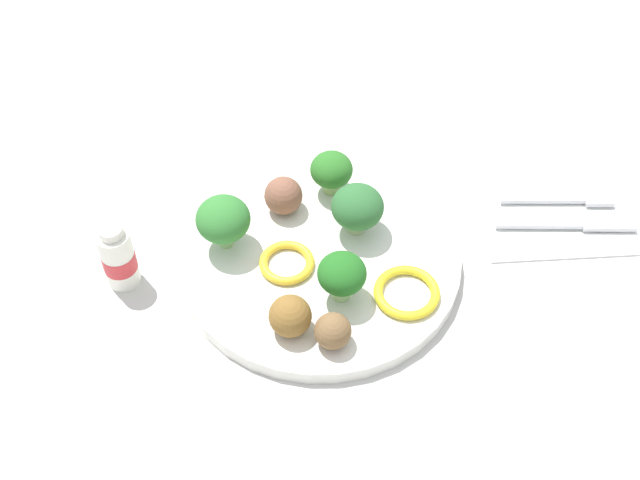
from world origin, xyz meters
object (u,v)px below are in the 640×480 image
meatball_near_rim (290,316)px  knife (572,223)px  broccoli_floret_far_rim (357,207)px  pepper_ring_mid_left (407,292)px  napkin (559,214)px  meatball_far_rim (336,331)px  yogurt_bottle (118,258)px  broccoli_floret_back_right (223,220)px  plate (320,258)px  fork (563,198)px  pepper_ring_front_right (287,263)px  broccoli_floret_back_left (331,170)px  meatball_back_right (283,196)px  broccoli_floret_mid_left (342,275)px

meatball_near_rim → knife: (0.30, 0.10, -0.03)m
broccoli_floret_far_rim → meatball_near_rim: 0.14m
pepper_ring_mid_left → napkin: (0.18, 0.10, -0.02)m
broccoli_floret_far_rim → napkin: bearing=2.7°
napkin → meatball_far_rim: bearing=-150.9°
meatball_far_rim → yogurt_bottle: bearing=152.3°
broccoli_floret_back_right → yogurt_bottle: bearing=-167.3°
meatball_far_rim → pepper_ring_mid_left: (0.07, 0.04, -0.01)m
plate → napkin: plate is taller
fork → meatball_far_rim: bearing=-148.9°
plate → broccoli_floret_far_rim: 0.06m
pepper_ring_front_right → knife: bearing=5.8°
pepper_ring_mid_left → broccoli_floret_back_right: bearing=153.9°
meatball_near_rim → yogurt_bottle: yogurt_bottle is taller
plate → meatball_far_rim: bearing=-88.4°
broccoli_floret_back_right → yogurt_bottle: 0.11m
broccoli_floret_back_left → knife: bearing=-15.3°
pepper_ring_front_right → broccoli_floret_back_left: bearing=60.3°
broccoli_floret_back_right → pepper_ring_mid_left: 0.19m
meatball_back_right → meatball_far_rim: (0.03, -0.17, -0.00)m
yogurt_bottle → meatball_far_rim: bearing=-27.7°
broccoli_floret_back_left → pepper_ring_mid_left: (0.05, -0.15, -0.02)m
meatball_far_rim → yogurt_bottle: yogurt_bottle is taller
pepper_ring_mid_left → pepper_ring_front_right: bearing=156.1°
pepper_ring_front_right → napkin: pepper_ring_front_right is taller
broccoli_floret_back_right → fork: bearing=5.2°
meatball_near_rim → pepper_ring_front_right: (0.00, 0.07, -0.02)m
pepper_ring_mid_left → broccoli_floret_mid_left: bearing=174.3°
broccoli_floret_mid_left → fork: 0.28m
broccoli_floret_mid_left → broccoli_floret_back_left: bearing=87.2°
napkin → yogurt_bottle: bearing=-175.1°
meatball_near_rim → pepper_ring_mid_left: bearing=12.9°
broccoli_floret_back_right → yogurt_bottle: yogurt_bottle is taller
broccoli_floret_back_left → pepper_ring_front_right: (-0.06, -0.10, -0.02)m
broccoli_floret_back_left → pepper_ring_front_right: size_ratio=0.88×
pepper_ring_mid_left → fork: 0.22m
meatball_back_right → yogurt_bottle: size_ratio=0.51×
meatball_back_right → yogurt_bottle: bearing=-158.4°
broccoli_floret_back_right → yogurt_bottle: size_ratio=0.75×
pepper_ring_front_right → knife: size_ratio=0.37×
plate → knife: bearing=3.9°
broccoli_floret_far_rim → knife: broccoli_floret_far_rim is taller
meatball_back_right → knife: size_ratio=0.27×
fork → knife: (-0.00, -0.04, -0.00)m
broccoli_floret_mid_left → meatball_far_rim: bearing=-102.6°
fork → yogurt_bottle: size_ratio=1.55×
meatball_near_rim → fork: size_ratio=0.33×
meatball_far_rim → yogurt_bottle: (-0.20, 0.10, 0.00)m
napkin → knife: size_ratio=1.17×
broccoli_floret_far_rim → pepper_ring_mid_left: 0.10m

